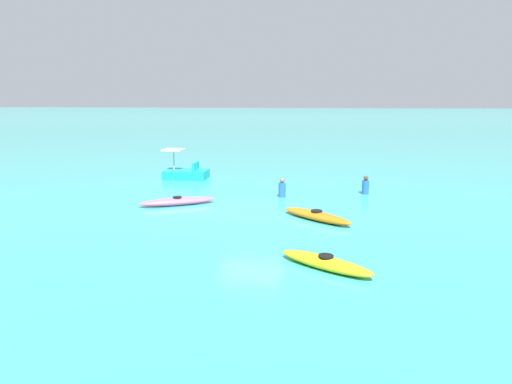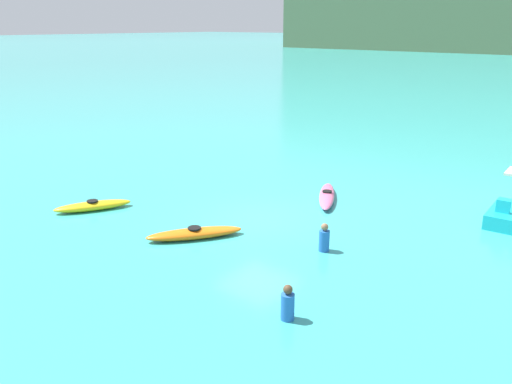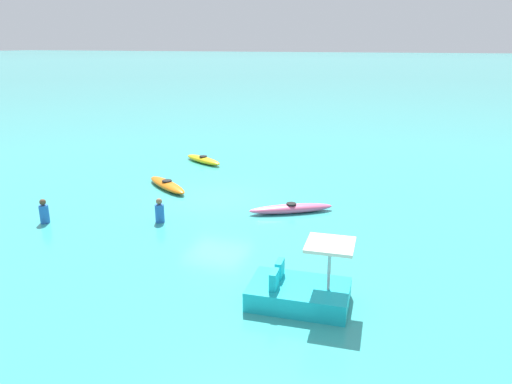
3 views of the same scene
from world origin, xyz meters
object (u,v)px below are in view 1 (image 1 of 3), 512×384
object	(u,v)px
kayak_yellow	(326,263)
person_by_kayaks	(282,189)
kayak_pink	(177,201)
person_near_shore	(365,186)
pedal_boat_cyan	(186,173)
kayak_orange	(317,216)

from	to	relation	value
kayak_yellow	person_by_kayaks	bearing A→B (deg)	15.90
kayak_pink	person_by_kayaks	xyz separation A→B (m)	(2.52, -4.11, 0.22)
kayak_yellow	person_near_shore	xyz separation A→B (m)	(9.93, -1.36, 0.22)
pedal_boat_cyan	person_by_kayaks	world-z (taller)	pedal_boat_cyan
kayak_orange	pedal_boat_cyan	size ratio (longest dim) A/B	1.14
kayak_yellow	person_by_kayaks	world-z (taller)	person_by_kayaks
kayak_yellow	kayak_orange	distance (m)	4.82
kayak_yellow	person_near_shore	bearing A→B (deg)	-7.82
kayak_pink	person_near_shore	bearing A→B (deg)	-63.24
kayak_pink	person_by_kayaks	bearing A→B (deg)	-58.42
kayak_yellow	kayak_orange	size ratio (longest dim) A/B	0.93
pedal_boat_cyan	person_near_shore	xyz separation A→B (m)	(-2.29, -9.88, 0.05)
kayak_yellow	kayak_pink	bearing A→B (deg)	47.59
kayak_pink	pedal_boat_cyan	world-z (taller)	pedal_boat_cyan
pedal_boat_cyan	kayak_yellow	bearing A→B (deg)	-145.14
kayak_orange	kayak_pink	bearing A→B (deg)	78.88
person_near_shore	person_by_kayaks	world-z (taller)	same
kayak_pink	person_near_shore	size ratio (longest dim) A/B	3.45
kayak_yellow	person_by_kayaks	size ratio (longest dim) A/B	3.08
person_near_shore	person_by_kayaks	size ratio (longest dim) A/B	1.00
kayak_yellow	pedal_boat_cyan	distance (m)	14.90
kayak_yellow	pedal_boat_cyan	bearing A→B (deg)	34.86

